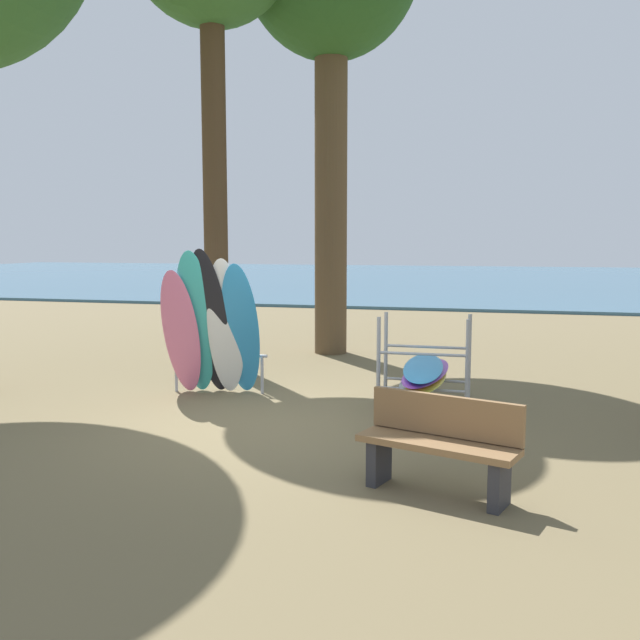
{
  "coord_description": "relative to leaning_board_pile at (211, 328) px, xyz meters",
  "views": [
    {
      "loc": [
        2.63,
        -7.69,
        2.21
      ],
      "look_at": [
        0.29,
        1.52,
        1.1
      ],
      "focal_mm": 38.53,
      "sensor_mm": 36.0,
      "label": 1
    }
  ],
  "objects": [
    {
      "name": "lake_water",
      "position": [
        1.21,
        30.68,
        -0.93
      ],
      "size": [
        80.0,
        36.0,
        0.1
      ],
      "primitive_type": "cube",
      "color": "#38607A",
      "rests_on": "ground"
    },
    {
      "name": "park_bench",
      "position": [
        3.42,
        -3.0,
        -0.53
      ],
      "size": [
        1.46,
        0.83,
        0.85
      ],
      "color": "#2D2D33",
      "rests_on": "ground"
    },
    {
      "name": "board_storage_rack",
      "position": [
        3.0,
        -0.12,
        -0.49
      ],
      "size": [
        1.15,
        2.13,
        1.25
      ],
      "color": "#9EA0A5",
      "rests_on": "ground"
    },
    {
      "name": "leaning_board_pile",
      "position": [
        0.0,
        0.0,
        0.0
      ],
      "size": [
        1.44,
        1.01,
        2.11
      ],
      "color": "pink",
      "rests_on": "ground"
    },
    {
      "name": "ground_plane",
      "position": [
        1.21,
        -1.19,
        -0.98
      ],
      "size": [
        80.0,
        80.0,
        0.0
      ],
      "primitive_type": "plane",
      "color": "brown"
    }
  ]
}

